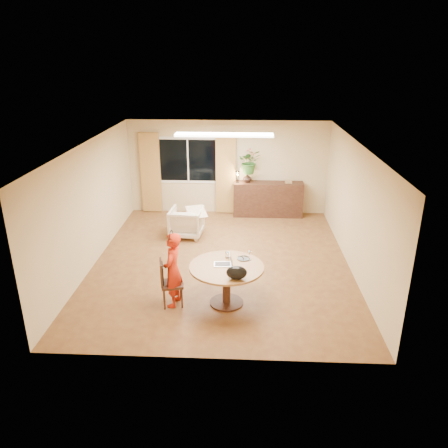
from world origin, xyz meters
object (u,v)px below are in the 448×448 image
at_px(dining_chair, 172,283).
at_px(sideboard, 268,199).
at_px(dining_table, 227,274).
at_px(armchair, 186,222).
at_px(child, 173,270).

relative_size(dining_chair, sideboard, 0.46).
bearing_deg(dining_table, sideboard, 78.54).
height_order(armchair, sideboard, sideboard).
bearing_deg(dining_table, child, -175.60).
bearing_deg(sideboard, child, -111.75).
relative_size(dining_table, armchair, 1.68).
bearing_deg(child, sideboard, 166.08).
height_order(dining_table, sideboard, sideboard).
distance_m(dining_table, sideboard, 4.79).
bearing_deg(child, dining_table, 102.23).
bearing_deg(armchair, child, 98.32).
height_order(dining_table, armchair, dining_table).
height_order(dining_chair, sideboard, sideboard).
xyz_separation_m(dining_chair, armchair, (-0.16, 3.19, -0.08)).
relative_size(dining_chair, armchair, 1.10).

